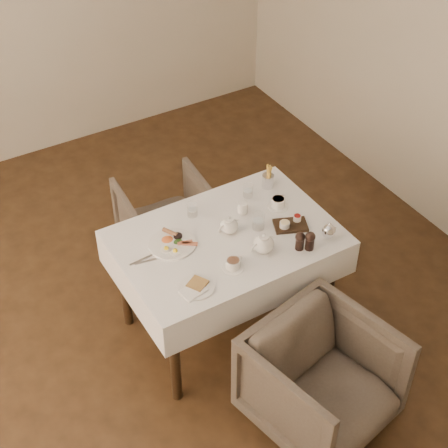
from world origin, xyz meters
TOP-DOWN VIEW (x-y plane):
  - table at (0.37, -0.07)m, footprint 1.28×0.88m
  - armchair_near at (0.45, -0.94)m, footprint 0.83×0.85m
  - armchair_far at (0.38, 0.78)m, footprint 0.65×0.66m
  - breakfast_plate at (0.06, 0.03)m, footprint 0.27×0.27m
  - side_plate at (0.01, -0.35)m, footprint 0.20×0.19m
  - teapot_centre at (0.40, -0.05)m, footprint 0.16×0.13m
  - teapot_front at (0.48, -0.29)m, footprint 0.18×0.15m
  - creamer at (0.57, 0.07)m, footprint 0.07×0.07m
  - teacup_near at (0.26, -0.32)m, footprint 0.12×0.12m
  - teacup_far at (0.78, 0.01)m, footprint 0.13×0.13m
  - glass_left at (0.29, 0.20)m, footprint 0.07×0.07m
  - glass_mid at (0.57, -0.10)m, footprint 0.09×0.09m
  - glass_right at (0.68, 0.19)m, footprint 0.08×0.08m
  - condiment_board at (0.74, -0.19)m, footprint 0.23×0.20m
  - pepper_mill_left at (0.67, -0.37)m, footprint 0.07×0.07m
  - pepper_mill_right at (0.72, -0.40)m, footprint 0.08×0.08m
  - silver_pot at (0.87, -0.38)m, footprint 0.12×0.10m
  - fries_cup at (0.84, 0.21)m, footprint 0.07×0.07m
  - cutlery_fork at (-0.13, 0.00)m, footprint 0.19×0.03m
  - cutlery_knife at (-0.10, -0.03)m, footprint 0.18×0.04m

SIDE VIEW (x-z plane):
  - armchair_far at x=0.38m, z-range 0.00..0.56m
  - armchair_near at x=0.45m, z-range 0.00..0.65m
  - table at x=0.37m, z-range 0.26..1.02m
  - cutlery_knife at x=-0.10m, z-range 0.76..0.76m
  - cutlery_fork at x=-0.13m, z-range 0.76..0.76m
  - side_plate at x=0.01m, z-range 0.75..0.78m
  - breakfast_plate at x=0.06m, z-range 0.75..0.78m
  - condiment_board at x=0.74m, z-range 0.75..0.80m
  - teacup_near at x=0.26m, z-range 0.75..0.81m
  - teacup_far at x=0.78m, z-range 0.75..0.82m
  - creamer at x=0.57m, z-range 0.76..0.83m
  - glass_right at x=0.68m, z-range 0.76..0.84m
  - glass_left at x=0.29m, z-range 0.76..0.84m
  - glass_mid at x=0.57m, z-range 0.76..0.86m
  - silver_pot at x=0.87m, z-range 0.76..0.86m
  - teapot_centre at x=0.40m, z-range 0.76..0.87m
  - pepper_mill_left at x=0.67m, z-range 0.76..0.87m
  - pepper_mill_right at x=0.72m, z-range 0.76..0.88m
  - teapot_front at x=0.48m, z-range 0.76..0.89m
  - fries_cup at x=0.84m, z-range 0.75..0.90m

